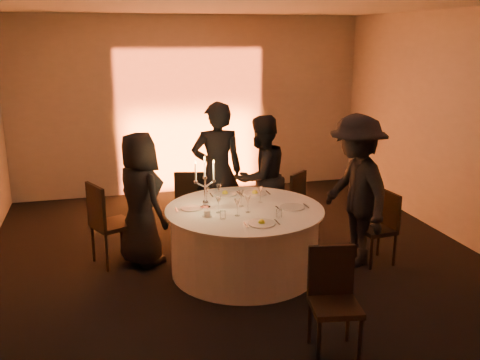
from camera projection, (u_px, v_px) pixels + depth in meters
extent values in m
plane|color=black|center=(244.00, 271.00, 6.25)|extent=(7.00, 7.00, 0.00)
plane|color=silver|center=(245.00, 1.00, 5.46)|extent=(7.00, 7.00, 0.00)
plane|color=beige|center=(190.00, 106.00, 9.12)|extent=(7.00, 0.00, 7.00)
plane|color=beige|center=(436.00, 284.00, 2.59)|extent=(7.00, 0.00, 7.00)
plane|color=beige|center=(479.00, 133.00, 6.59)|extent=(0.00, 7.00, 7.00)
cube|color=black|center=(195.00, 192.00, 9.22)|extent=(0.25, 0.12, 0.10)
cylinder|color=black|center=(244.00, 270.00, 6.24)|extent=(0.60, 0.60, 0.03)
cylinder|color=black|center=(244.00, 241.00, 6.15)|extent=(0.20, 0.20, 0.75)
cylinder|color=white|center=(244.00, 241.00, 6.15)|extent=(1.68, 1.68, 0.75)
cylinder|color=white|center=(245.00, 209.00, 6.05)|extent=(1.80, 1.80, 0.02)
cube|color=black|center=(113.00, 225.00, 6.36)|extent=(0.58, 0.58, 0.05)
cube|color=black|center=(96.00, 206.00, 6.17)|extent=(0.22, 0.42, 0.50)
cylinder|color=black|center=(136.00, 245.00, 6.40)|extent=(0.04, 0.04, 0.47)
cylinder|color=black|center=(122.00, 236.00, 6.68)|extent=(0.04, 0.04, 0.47)
cylinder|color=black|center=(107.00, 253.00, 6.17)|extent=(0.04, 0.04, 0.47)
cylinder|color=black|center=(93.00, 243.00, 6.45)|extent=(0.04, 0.04, 0.47)
cube|color=black|center=(191.00, 202.00, 7.35)|extent=(0.49, 0.49, 0.05)
cube|color=black|center=(189.00, 189.00, 7.11)|extent=(0.40, 0.14, 0.46)
cylinder|color=black|center=(205.00, 214.00, 7.57)|extent=(0.04, 0.04, 0.43)
cylinder|color=black|center=(180.00, 214.00, 7.58)|extent=(0.04, 0.04, 0.43)
cylinder|color=black|center=(203.00, 222.00, 7.24)|extent=(0.04, 0.04, 0.43)
cylinder|color=black|center=(178.00, 222.00, 7.24)|extent=(0.04, 0.04, 0.43)
cube|color=black|center=(287.00, 203.00, 7.39)|extent=(0.54, 0.54, 0.05)
cube|color=black|center=(298.00, 189.00, 7.23)|extent=(0.32, 0.27, 0.44)
cylinder|color=black|center=(282.00, 212.00, 7.66)|extent=(0.04, 0.04, 0.41)
cylinder|color=black|center=(270.00, 219.00, 7.41)|extent=(0.04, 0.04, 0.41)
cylinder|color=black|center=(302.00, 217.00, 7.48)|extent=(0.04, 0.04, 0.41)
cylinder|color=black|center=(290.00, 223.00, 7.22)|extent=(0.04, 0.04, 0.41)
cube|color=black|center=(376.00, 230.00, 6.38)|extent=(0.42, 0.42, 0.05)
cube|color=black|center=(390.00, 210.00, 6.38)|extent=(0.08, 0.38, 0.43)
cylinder|color=black|center=(356.00, 244.00, 6.53)|extent=(0.04, 0.04, 0.41)
cylinder|color=black|center=(371.00, 253.00, 6.23)|extent=(0.04, 0.04, 0.41)
cylinder|color=black|center=(378.00, 240.00, 6.64)|extent=(0.04, 0.04, 0.41)
cylinder|color=black|center=(394.00, 250.00, 6.34)|extent=(0.04, 0.04, 0.41)
cube|color=black|center=(335.00, 307.00, 4.52)|extent=(0.47, 0.47, 0.05)
cube|color=black|center=(331.00, 270.00, 4.63)|extent=(0.41, 0.11, 0.46)
cylinder|color=black|center=(319.00, 343.00, 4.40)|extent=(0.04, 0.04, 0.43)
cylinder|color=black|center=(360.00, 341.00, 4.43)|extent=(0.04, 0.04, 0.43)
cylinder|color=black|center=(310.00, 321.00, 4.73)|extent=(0.04, 0.04, 0.43)
cylinder|color=black|center=(348.00, 319.00, 4.76)|extent=(0.04, 0.04, 0.43)
imported|color=black|center=(140.00, 199.00, 6.29)|extent=(0.81, 0.93, 1.60)
imported|color=black|center=(217.00, 172.00, 7.02)|extent=(0.70, 0.48, 1.85)
imported|color=black|center=(261.00, 177.00, 7.11)|extent=(1.01, 0.92, 1.67)
imported|color=black|center=(355.00, 191.00, 6.25)|extent=(0.75, 1.21, 1.80)
cylinder|color=white|center=(191.00, 208.00, 6.03)|extent=(0.24, 0.24, 0.01)
cube|color=silver|center=(176.00, 210.00, 5.98)|extent=(0.01, 0.17, 0.01)
cube|color=silver|center=(206.00, 207.00, 6.07)|extent=(0.02, 0.17, 0.01)
cylinder|color=white|center=(225.00, 194.00, 6.56)|extent=(0.28, 0.28, 0.01)
cube|color=silver|center=(211.00, 195.00, 6.52)|extent=(0.02, 0.17, 0.01)
cube|color=silver|center=(238.00, 193.00, 6.61)|extent=(0.02, 0.17, 0.01)
sphere|color=#FFF820|center=(225.00, 191.00, 6.55)|extent=(0.07, 0.07, 0.07)
cylinder|color=white|center=(255.00, 194.00, 6.58)|extent=(0.29, 0.29, 0.01)
cube|color=silver|center=(242.00, 195.00, 6.54)|extent=(0.02, 0.17, 0.01)
cube|color=silver|center=(268.00, 193.00, 6.62)|extent=(0.02, 0.17, 0.01)
sphere|color=#FFF820|center=(255.00, 190.00, 6.57)|extent=(0.07, 0.07, 0.07)
cylinder|color=white|center=(292.00, 207.00, 6.07)|extent=(0.28, 0.28, 0.01)
cube|color=silver|center=(278.00, 208.00, 6.02)|extent=(0.02, 0.17, 0.01)
cube|color=silver|center=(306.00, 206.00, 6.11)|extent=(0.01, 0.17, 0.01)
cylinder|color=white|center=(262.00, 223.00, 5.54)|extent=(0.29, 0.29, 0.01)
cube|color=silver|center=(246.00, 225.00, 5.50)|extent=(0.02, 0.17, 0.01)
cube|color=silver|center=(277.00, 222.00, 5.58)|extent=(0.02, 0.17, 0.01)
sphere|color=#FFF820|center=(262.00, 220.00, 5.53)|extent=(0.07, 0.07, 0.07)
cylinder|color=white|center=(207.00, 216.00, 5.78)|extent=(0.11, 0.11, 0.01)
cylinder|color=white|center=(207.00, 213.00, 5.77)|extent=(0.07, 0.07, 0.06)
cylinder|color=white|center=(205.00, 207.00, 6.04)|extent=(0.12, 0.12, 0.02)
sphere|color=white|center=(205.00, 203.00, 6.03)|extent=(0.07, 0.07, 0.07)
cylinder|color=white|center=(205.00, 192.00, 6.00)|extent=(0.02, 0.02, 0.32)
cylinder|color=white|center=(205.00, 177.00, 5.95)|extent=(0.05, 0.05, 0.03)
cylinder|color=white|center=(205.00, 168.00, 5.92)|extent=(0.02, 0.02, 0.21)
cone|color=orange|center=(205.00, 157.00, 5.89)|extent=(0.02, 0.02, 0.03)
cylinder|color=white|center=(200.00, 185.00, 5.96)|extent=(0.12, 0.02, 0.08)
cylinder|color=white|center=(196.00, 182.00, 5.94)|extent=(0.05, 0.05, 0.03)
cylinder|color=white|center=(196.00, 173.00, 5.91)|extent=(0.02, 0.02, 0.21)
cone|color=orange|center=(195.00, 162.00, 5.88)|extent=(0.02, 0.02, 0.03)
cylinder|color=white|center=(210.00, 184.00, 5.99)|extent=(0.12, 0.02, 0.08)
cylinder|color=white|center=(214.00, 181.00, 5.99)|extent=(0.05, 0.05, 0.03)
cylinder|color=white|center=(214.00, 171.00, 5.96)|extent=(0.02, 0.02, 0.21)
cone|color=orange|center=(214.00, 161.00, 5.93)|extent=(0.02, 0.02, 0.03)
cylinder|color=white|center=(218.00, 212.00, 5.89)|extent=(0.06, 0.06, 0.01)
cylinder|color=white|center=(218.00, 208.00, 5.88)|extent=(0.01, 0.01, 0.10)
cone|color=white|center=(218.00, 200.00, 5.86)|extent=(0.07, 0.07, 0.09)
cylinder|color=white|center=(237.00, 215.00, 5.80)|extent=(0.06, 0.06, 0.01)
cylinder|color=white|center=(237.00, 211.00, 5.78)|extent=(0.01, 0.01, 0.10)
cone|color=white|center=(237.00, 203.00, 5.76)|extent=(0.07, 0.07, 0.09)
cylinder|color=white|center=(219.00, 200.00, 6.36)|extent=(0.06, 0.06, 0.01)
cylinder|color=white|center=(219.00, 195.00, 6.34)|extent=(0.01, 0.01, 0.10)
cone|color=white|center=(219.00, 188.00, 6.32)|extent=(0.07, 0.07, 0.09)
cylinder|color=white|center=(207.00, 203.00, 6.23)|extent=(0.06, 0.06, 0.01)
cylinder|color=white|center=(207.00, 199.00, 6.22)|extent=(0.01, 0.01, 0.10)
cone|color=white|center=(207.00, 191.00, 6.20)|extent=(0.07, 0.07, 0.09)
cylinder|color=white|center=(260.00, 202.00, 6.25)|extent=(0.06, 0.06, 0.01)
cylinder|color=white|center=(260.00, 198.00, 6.24)|extent=(0.01, 0.01, 0.10)
cone|color=white|center=(260.00, 191.00, 6.21)|extent=(0.07, 0.07, 0.09)
cylinder|color=white|center=(241.00, 206.00, 6.12)|extent=(0.06, 0.06, 0.01)
cylinder|color=white|center=(241.00, 202.00, 6.11)|extent=(0.01, 0.01, 0.10)
cone|color=white|center=(241.00, 194.00, 6.08)|extent=(0.07, 0.07, 0.09)
cylinder|color=white|center=(248.00, 212.00, 5.91)|extent=(0.06, 0.06, 0.01)
cylinder|color=white|center=(248.00, 207.00, 5.90)|extent=(0.01, 0.01, 0.10)
cone|color=white|center=(248.00, 200.00, 5.87)|extent=(0.07, 0.07, 0.09)
cylinder|color=white|center=(223.00, 215.00, 5.69)|extent=(0.07, 0.07, 0.09)
cylinder|color=white|center=(279.00, 214.00, 5.73)|extent=(0.07, 0.07, 0.09)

